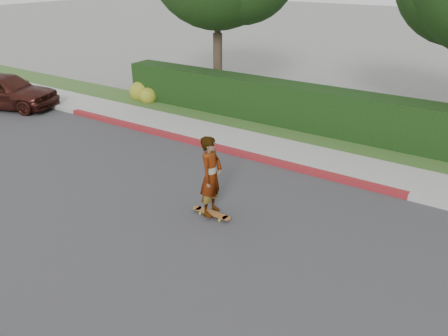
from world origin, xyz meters
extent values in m
plane|color=slate|center=(0.00, 0.00, 0.00)|extent=(120.00, 120.00, 0.00)
cube|color=#2D2D30|center=(0.00, 0.00, 0.01)|extent=(60.00, 8.00, 0.01)
cube|color=#9E9E99|center=(0.00, 4.10, 0.07)|extent=(60.00, 0.20, 0.15)
cube|color=maroon|center=(-5.00, 4.10, 0.08)|extent=(12.00, 0.21, 0.15)
cube|color=gray|center=(0.00, 5.00, 0.06)|extent=(60.00, 1.60, 0.12)
cube|color=#2D4C1E|center=(0.00, 6.60, 0.05)|extent=(60.00, 1.60, 0.10)
cube|color=black|center=(-3.00, 7.20, 0.75)|extent=(15.00, 1.00, 1.50)
sphere|color=#2D4C19|center=(-10.20, 6.80, 0.35)|extent=(0.90, 0.90, 0.90)
sphere|color=#2D4C19|center=(-9.60, 6.60, 0.30)|extent=(0.70, 0.70, 0.70)
cylinder|color=#33261C|center=(-7.50, 8.50, 1.35)|extent=(0.36, 0.36, 2.70)
cylinder|color=#33261C|center=(-7.50, 8.50, 3.38)|extent=(0.24, 0.24, 2.25)
cylinder|color=gold|center=(-2.73, 0.76, 0.03)|extent=(0.05, 0.03, 0.05)
cylinder|color=gold|center=(-2.73, 0.91, 0.03)|extent=(0.05, 0.03, 0.05)
cylinder|color=gold|center=(-2.20, 0.77, 0.03)|extent=(0.05, 0.03, 0.05)
cylinder|color=gold|center=(-2.21, 0.91, 0.03)|extent=(0.05, 0.03, 0.05)
cube|color=silver|center=(-2.73, 0.84, 0.07)|extent=(0.04, 0.16, 0.02)
cube|color=silver|center=(-2.21, 0.84, 0.07)|extent=(0.04, 0.16, 0.02)
cube|color=brown|center=(-2.47, 0.84, 0.09)|extent=(0.79, 0.20, 0.02)
cylinder|color=brown|center=(-2.86, 0.84, 0.09)|extent=(0.19, 0.19, 0.02)
cylinder|color=brown|center=(-2.07, 0.84, 0.09)|extent=(0.19, 0.19, 0.02)
imported|color=white|center=(-2.47, 0.84, 1.00)|extent=(0.51, 0.71, 1.80)
imported|color=#3B1812|center=(-13.83, 3.15, 0.69)|extent=(4.35, 2.86, 1.38)
camera|label=1|loc=(2.37, -5.98, 5.08)|focal=35.00mm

